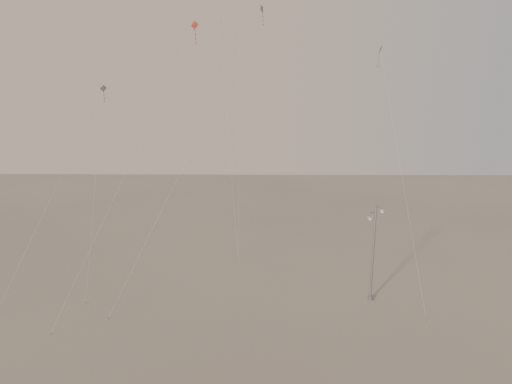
{
  "coord_description": "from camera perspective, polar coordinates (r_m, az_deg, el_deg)",
  "views": [
    {
      "loc": [
        2.69,
        -28.17,
        15.4
      ],
      "look_at": [
        2.1,
        5.0,
        9.19
      ],
      "focal_mm": 28.0,
      "sensor_mm": 36.0,
      "label": 1
    }
  ],
  "objects": [
    {
      "name": "street_lamp",
      "position": [
        35.18,
        16.44,
        -7.92
      ],
      "size": [
        1.55,
        0.79,
        8.41
      ],
      "color": "gray",
      "rests_on": "ground"
    },
    {
      "name": "kite_1",
      "position": [
        35.53,
        -4.7,
        14.7
      ],
      "size": [
        12.07,
        9.78,
        25.25
      ],
      "rotation": [
        0.0,
        0.0,
        -0.82
      ],
      "color": "#36322D",
      "rests_on": "ground"
    },
    {
      "name": "ground",
      "position": [
        32.22,
        -4.09,
        -17.99
      ],
      "size": [
        160.0,
        160.0,
        0.0
      ],
      "primitive_type": "plane",
      "color": "gray",
      "rests_on": "ground"
    },
    {
      "name": "kite_5",
      "position": [
        49.26,
        -4.6,
        17.11
      ],
      "size": [
        2.64,
        9.25,
        27.2
      ],
      "rotation": [
        0.0,
        0.0,
        -1.17
      ],
      "color": "#A6661B",
      "rests_on": "ground"
    },
    {
      "name": "kite_3",
      "position": [
        30.3,
        -14.6,
        10.31
      ],
      "size": [
        10.63,
        4.66,
        22.27
      ],
      "rotation": [
        0.0,
        0.0,
        -0.1
      ],
      "color": "maroon",
      "rests_on": "ground"
    },
    {
      "name": "kite_6",
      "position": [
        37.0,
        -24.45,
        5.64
      ],
      "size": [
        7.63,
        6.72,
        18.16
      ],
      "rotation": [
        0.0,
        0.0,
        0.3
      ],
      "color": "#36322D",
      "rests_on": "ground"
    },
    {
      "name": "kite_4",
      "position": [
        38.84,
        18.49,
        11.94
      ],
      "size": [
        1.84,
        11.53,
        22.1
      ],
      "rotation": [
        0.0,
        0.0,
        1.91
      ],
      "color": "#36322D",
      "rests_on": "ground"
    }
  ]
}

